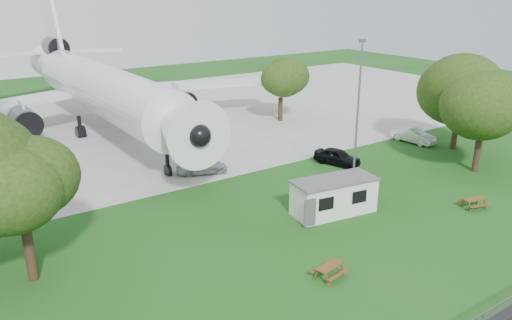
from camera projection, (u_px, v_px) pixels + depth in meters
ground at (328, 257)px, 30.44m from camera, size 160.00×160.00×0.00m
concrete_apron at (114, 125)px, 60.04m from camera, size 120.00×46.00×0.03m
airliner at (99, 86)px, 55.59m from camera, size 46.36×47.73×17.69m
site_cabin at (334, 196)px, 36.11m from camera, size 6.92×3.61×2.62m
picnic_west at (329, 277)px, 28.38m from camera, size 2.04×1.80×0.76m
picnic_east at (473, 208)px, 37.33m from camera, size 2.08×1.85×0.76m
lamp_mast at (357, 122)px, 37.70m from camera, size 0.16×0.16×12.00m
tree_west_small at (18, 182)px, 26.26m from camera, size 6.25×6.25×9.02m
tree_east_front at (485, 103)px, 42.82m from camera, size 7.26×7.26×9.88m
tree_east_back at (461, 91)px, 49.15m from camera, size 8.03×8.03×9.98m
tree_far_apron at (281, 81)px, 60.31m from camera, size 5.33×5.33×7.64m
car_ne_hatch at (337, 157)px, 46.31m from camera, size 3.07×4.73×1.50m
car_ne_sedan at (413, 136)px, 52.91m from camera, size 2.21×4.85×1.54m
car_apron_van at (202, 166)px, 44.08m from camera, size 4.85×3.22×1.31m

